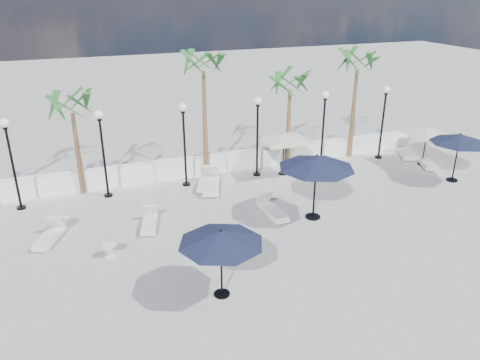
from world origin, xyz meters
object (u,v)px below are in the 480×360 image
object	(u,v)px
lounger_1	(49,236)
parasol_navy_left	(221,238)
lounger_8	(406,152)
parasol_navy_mid	(317,162)
lounger_6	(273,210)
parasol_cream_sq_b	(428,128)
lounger_7	(427,162)
lounger_3	(206,182)
parasol_cream_sq_a	(284,134)
lounger_5	(211,184)
parasol_navy_right	(460,139)
lounger_4	(149,222)

from	to	relation	value
lounger_1	parasol_navy_left	distance (m)	7.25
lounger_8	parasol_navy_left	world-z (taller)	parasol_navy_left
lounger_1	parasol_navy_mid	size ratio (longest dim) A/B	0.61
lounger_6	parasol_cream_sq_b	distance (m)	10.00
lounger_7	lounger_8	distance (m)	1.64
parasol_navy_left	lounger_3	bearing A→B (deg)	76.87
lounger_1	parasol_cream_sq_a	size ratio (longest dim) A/B	0.41
lounger_3	lounger_5	bearing A→B (deg)	-49.15
lounger_5	parasol_navy_left	world-z (taller)	parasol_navy_left
lounger_5	parasol_cream_sq_b	distance (m)	11.22
parasol_navy_right	lounger_5	bearing A→B (deg)	164.87
lounger_3	parasol_navy_right	distance (m)	11.72
lounger_4	parasol_navy_right	distance (m)	14.32
parasol_cream_sq_a	parasol_cream_sq_b	size ratio (longest dim) A/B	1.06
parasol_cream_sq_a	parasol_navy_mid	bearing A→B (deg)	-100.19
lounger_4	lounger_5	size ratio (longest dim) A/B	0.77
lounger_5	parasol_navy_mid	xyz separation A→B (m)	(2.98, -4.01, 2.07)
parasol_cream_sq_a	parasol_navy_left	bearing A→B (deg)	-125.60
parasol_navy_right	lounger_7	bearing A→B (deg)	86.02
parasol_cream_sq_b	lounger_6	bearing A→B (deg)	-164.98
lounger_4	lounger_8	world-z (taller)	lounger_8
lounger_1	lounger_6	distance (m)	8.42
lounger_1	parasol_navy_right	world-z (taller)	parasol_navy_right
lounger_6	lounger_7	xyz separation A→B (m)	(9.52, 2.26, -0.02)
lounger_6	parasol_navy_mid	distance (m)	2.64
lounger_4	parasol_navy_right	size ratio (longest dim) A/B	0.67
lounger_8	parasol_cream_sq_a	xyz separation A→B (m)	(-7.27, -0.02, 1.78)
lounger_3	lounger_7	xyz separation A→B (m)	(11.21, -1.45, -0.01)
lounger_8	lounger_7	bearing A→B (deg)	-65.10
parasol_navy_left	parasol_cream_sq_a	xyz separation A→B (m)	(5.78, 8.08, 0.07)
lounger_7	lounger_3	bearing A→B (deg)	-163.49
lounger_1	lounger_5	xyz separation A→B (m)	(6.81, 2.39, 0.05)
parasol_cream_sq_a	parasol_navy_right	bearing A→B (deg)	-26.33
lounger_3	lounger_4	distance (m)	4.32
lounger_4	parasol_navy_left	bearing A→B (deg)	-60.77
parasol_navy_right	parasol_cream_sq_b	size ratio (longest dim) A/B	0.62
parasol_navy_left	parasol_cream_sq_b	world-z (taller)	parasol_navy_left
lounger_1	parasol_cream_sq_b	xyz separation A→B (m)	(17.88, 1.65, 1.73)
lounger_1	parasol_cream_sq_a	bearing A→B (deg)	39.30
lounger_1	lounger_8	bearing A→B (deg)	33.17
parasol_cream_sq_a	lounger_3	bearing A→B (deg)	-177.56
lounger_1	lounger_7	world-z (taller)	lounger_7
parasol_cream_sq_a	lounger_4	bearing A→B (deg)	-155.90
lounger_4	parasol_cream_sq_a	distance (m)	7.94
lounger_8	lounger_3	bearing A→B (deg)	-154.09
parasol_navy_left	parasol_cream_sq_b	distance (m)	14.69
parasol_navy_right	parasol_cream_sq_a	distance (m)	7.96
lounger_5	lounger_6	world-z (taller)	lounger_5
lounger_4	lounger_7	size ratio (longest dim) A/B	0.95
lounger_6	parasol_cream_sq_b	world-z (taller)	parasol_cream_sq_b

